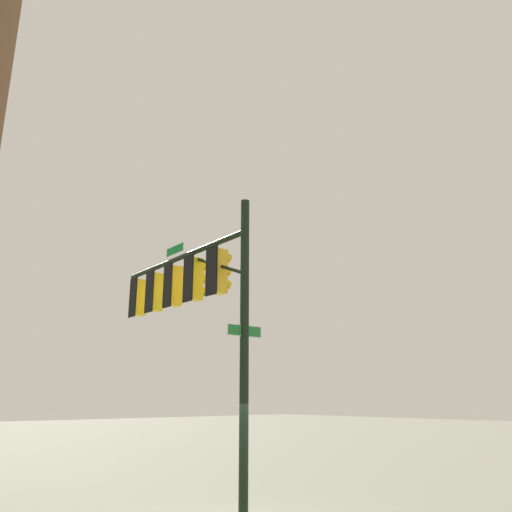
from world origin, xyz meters
The scene contains 1 object.
signal_pole_assembly centered at (2.46, -0.15, 5.16)m, with size 6.06×1.08×7.10m.
Camera 1 is at (-8.60, 7.27, 2.59)m, focal length 35.90 mm.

